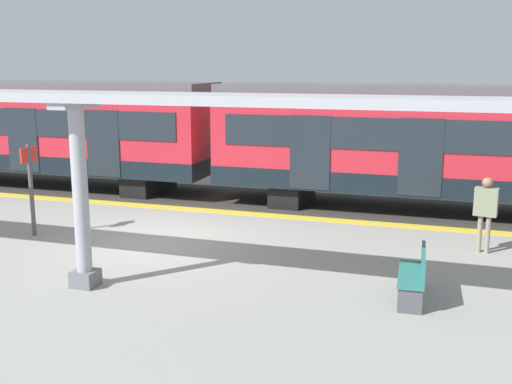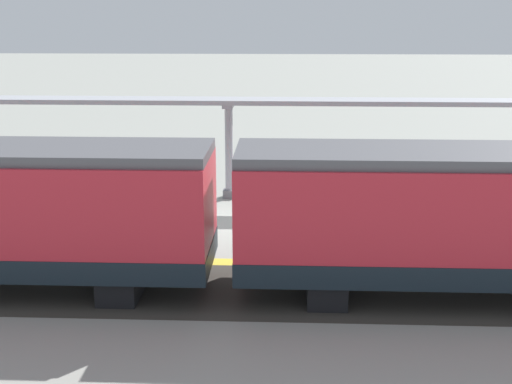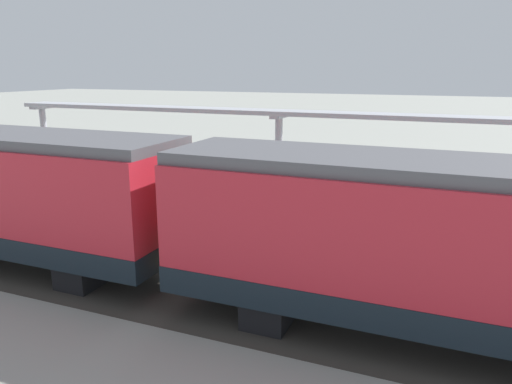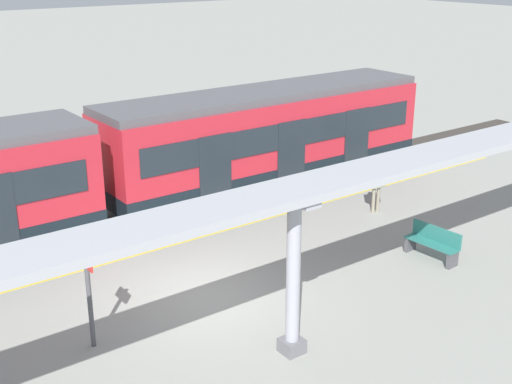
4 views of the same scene
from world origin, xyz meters
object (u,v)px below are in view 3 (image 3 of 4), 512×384
object	(u,v)px
canopy_pillar_second	(279,159)
bench_near_end	(133,186)
canopy_pillar_third	(45,142)
train_near_carriage	(475,254)
platform_info_sign	(345,193)
passenger_waiting_near_edge	(47,186)
trash_bin	(15,170)
bench_mid_platform	(442,217)

from	to	relation	value
canopy_pillar_second	bench_near_end	bearing A→B (deg)	101.91
canopy_pillar_second	canopy_pillar_third	distance (m)	11.50
train_near_carriage	canopy_pillar_third	bearing A→B (deg)	65.96
platform_info_sign	passenger_waiting_near_edge	world-z (taller)	platform_info_sign
canopy_pillar_second	bench_near_end	xyz separation A→B (m)	(-1.23, 5.82, -1.28)
canopy_pillar_second	passenger_waiting_near_edge	bearing A→B (deg)	122.42
trash_bin	platform_info_sign	world-z (taller)	platform_info_sign
passenger_waiting_near_edge	platform_info_sign	bearing A→B (deg)	-79.63
canopy_pillar_third	passenger_waiting_near_edge	xyz separation A→B (m)	(-4.47, -4.46, -0.68)
bench_near_end	passenger_waiting_near_edge	size ratio (longest dim) A/B	0.92
canopy_pillar_third	bench_near_end	xyz separation A→B (m)	(-1.23, -5.68, -1.28)
bench_near_end	passenger_waiting_near_edge	xyz separation A→B (m)	(-3.25, 1.22, 0.60)
bench_near_end	bench_mid_platform	size ratio (longest dim) A/B	1.01
train_near_carriage	bench_near_end	xyz separation A→B (m)	(6.86, 12.45, -1.38)
passenger_waiting_near_edge	canopy_pillar_third	bearing A→B (deg)	44.90
canopy_pillar_third	trash_bin	distance (m)	1.97
canopy_pillar_third	trash_bin	bearing A→B (deg)	121.86
train_near_carriage	bench_near_end	bearing A→B (deg)	61.14
canopy_pillar_second	trash_bin	world-z (taller)	canopy_pillar_second
platform_info_sign	passenger_waiting_near_edge	bearing A→B (deg)	100.37
passenger_waiting_near_edge	trash_bin	bearing A→B (deg)	57.21
bench_mid_platform	platform_info_sign	world-z (taller)	platform_info_sign
bench_near_end	platform_info_sign	xyz separation A→B (m)	(-1.38, -8.95, 0.89)
bench_near_end	trash_bin	xyz separation A→B (m)	(0.44, 6.95, -0.00)
canopy_pillar_second	canopy_pillar_third	size ratio (longest dim) A/B	1.00
train_near_carriage	platform_info_sign	bearing A→B (deg)	32.53
bench_mid_platform	canopy_pillar_second	bearing A→B (deg)	79.82
canopy_pillar_second	bench_mid_platform	distance (m)	6.16
train_near_carriage	platform_info_sign	xyz separation A→B (m)	(5.47, 3.49, -0.50)
passenger_waiting_near_edge	bench_near_end	bearing A→B (deg)	-20.62
canopy_pillar_third	passenger_waiting_near_edge	bearing A→B (deg)	-135.10
canopy_pillar_second	platform_info_sign	bearing A→B (deg)	-129.85
train_near_carriage	passenger_waiting_near_edge	size ratio (longest dim) A/B	6.95
bench_mid_platform	passenger_waiting_near_edge	distance (m)	13.43
bench_near_end	platform_info_sign	world-z (taller)	platform_info_sign
bench_near_end	bench_mid_platform	distance (m)	11.76
canopy_pillar_second	trash_bin	distance (m)	12.86
train_near_carriage	bench_mid_platform	size ratio (longest dim) A/B	7.70
trash_bin	train_near_carriage	bearing A→B (deg)	-110.63
bench_near_end	platform_info_sign	size ratio (longest dim) A/B	0.69
train_near_carriage	trash_bin	size ratio (longest dim) A/B	13.20
canopy_pillar_third	train_near_carriage	bearing A→B (deg)	-114.04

